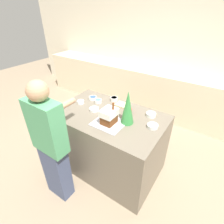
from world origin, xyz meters
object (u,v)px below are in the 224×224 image
(decorative_tree, at_px, (128,108))
(baking_tray, at_px, (109,123))
(cookbook, at_px, (122,105))
(mug, at_px, (128,111))
(candy_bowl_near_tray_right, at_px, (94,109))
(candy_bowl_near_tray_left, at_px, (151,114))
(gingerbread_house, at_px, (109,116))
(candy_bowl_front_corner, at_px, (114,99))
(candy_bowl_far_right, at_px, (81,102))
(candy_bowl_beside_tree, at_px, (153,126))
(candy_bowl_center_rear, at_px, (98,101))
(candy_bowl_far_left, at_px, (93,98))
(person, at_px, (51,145))

(decorative_tree, bearing_deg, baking_tray, -140.59)
(cookbook, distance_m, mug, 0.23)
(candy_bowl_near_tray_right, height_order, candy_bowl_near_tray_left, candy_bowl_near_tray_left)
(baking_tray, relative_size, gingerbread_house, 1.35)
(gingerbread_house, distance_m, candy_bowl_front_corner, 0.59)
(candy_bowl_far_right, bearing_deg, candy_bowl_beside_tree, 1.91)
(candy_bowl_center_rear, distance_m, cookbook, 0.36)
(candy_bowl_far_left, height_order, mug, mug)
(baking_tray, height_order, candy_bowl_near_tray_left, candy_bowl_near_tray_left)
(candy_bowl_center_rear, relative_size, cookbook, 0.55)
(gingerbread_house, relative_size, cookbook, 1.43)
(gingerbread_house, height_order, candy_bowl_beside_tree, gingerbread_house)
(candy_bowl_center_rear, bearing_deg, candy_bowl_beside_tree, -8.15)
(candy_bowl_front_corner, bearing_deg, candy_bowl_far_left, -154.24)
(person, bearing_deg, cookbook, 74.06)
(candy_bowl_far_left, relative_size, candy_bowl_near_tray_left, 0.97)
(candy_bowl_far_right, bearing_deg, decorative_tree, -3.01)
(gingerbread_house, distance_m, candy_bowl_far_right, 0.64)
(candy_bowl_far_right, bearing_deg, candy_bowl_near_tray_left, 14.51)
(candy_bowl_far_left, bearing_deg, candy_bowl_near_tray_right, -47.45)
(candy_bowl_near_tray_right, xyz_separation_m, candy_bowl_beside_tree, (0.79, 0.08, 0.00))
(candy_bowl_near_tray_left, distance_m, mug, 0.29)
(candy_bowl_center_rear, height_order, candy_bowl_beside_tree, candy_bowl_center_rear)
(candy_bowl_center_rear, bearing_deg, candy_bowl_front_corner, 47.81)
(candy_bowl_far_left, height_order, candy_bowl_near_tray_right, candy_bowl_far_left)
(candy_bowl_center_rear, distance_m, candy_bowl_near_tray_left, 0.78)
(candy_bowl_beside_tree, bearing_deg, candy_bowl_front_corner, 157.57)
(candy_bowl_near_tray_left, bearing_deg, candy_bowl_near_tray_right, -156.63)
(candy_bowl_near_tray_left, bearing_deg, candy_bowl_front_corner, 171.92)
(gingerbread_house, xyz_separation_m, candy_bowl_near_tray_right, (-0.33, 0.13, -0.09))
(candy_bowl_front_corner, xyz_separation_m, candy_bowl_near_tray_left, (0.62, -0.09, -0.00))
(candy_bowl_front_corner, relative_size, candy_bowl_beside_tree, 0.86)
(candy_bowl_near_tray_right, bearing_deg, person, -94.15)
(gingerbread_house, distance_m, person, 0.71)
(gingerbread_house, relative_size, candy_bowl_far_left, 2.29)
(candy_bowl_beside_tree, xyz_separation_m, mug, (-0.38, 0.10, 0.02))
(candy_bowl_beside_tree, bearing_deg, decorative_tree, -165.27)
(gingerbread_house, xyz_separation_m, candy_bowl_beside_tree, (0.46, 0.21, -0.08))
(candy_bowl_near_tray_left, height_order, mug, mug)
(candy_bowl_far_left, xyz_separation_m, candy_bowl_near_tray_left, (0.90, 0.05, 0.00))
(candy_bowl_far_left, height_order, candy_bowl_beside_tree, candy_bowl_beside_tree)
(decorative_tree, bearing_deg, candy_bowl_beside_tree, 14.73)
(baking_tray, bearing_deg, cookbook, 101.19)
(candy_bowl_center_rear, height_order, person, person)
(baking_tray, height_order, mug, mug)
(candy_bowl_far_left, xyz_separation_m, candy_bowl_front_corner, (0.28, 0.14, 0.01))
(candy_bowl_near_tray_left, bearing_deg, cookbook, 175.99)
(candy_bowl_near_tray_left, bearing_deg, candy_bowl_center_rear, -173.65)
(candy_bowl_center_rear, bearing_deg, baking_tray, -38.57)
(candy_bowl_front_corner, height_order, cookbook, candy_bowl_front_corner)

